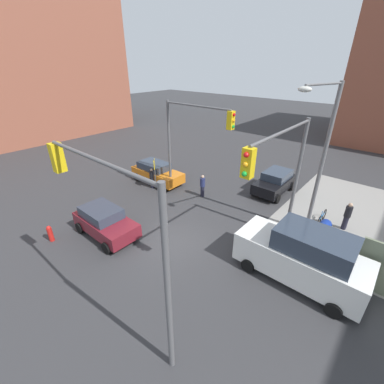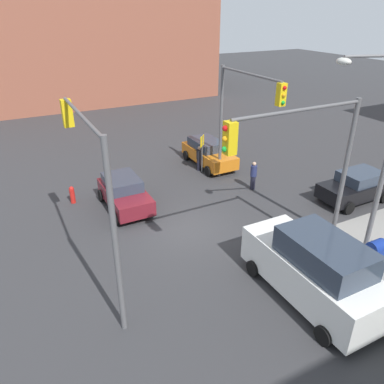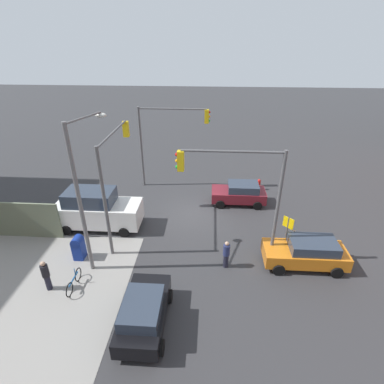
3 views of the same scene
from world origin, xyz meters
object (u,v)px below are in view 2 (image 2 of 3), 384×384
object	(u,v)px
traffic_signal_se_corner	(92,174)
van_white_delivery	(314,269)
pedestrian_crossing	(253,175)
traffic_signal_nw_corner	(242,108)
sedan_orange	(208,152)
traffic_signal_ne_corner	(305,159)
sedan_black	(356,186)
pedestrian_waiting	(199,158)
coupe_maroon	(124,193)
fire_hydrant	(72,194)
mailbox_blue	(375,255)
street_lamp_corner	(381,148)

from	to	relation	value
traffic_signal_se_corner	van_white_delivery	distance (m)	8.08
pedestrian_crossing	traffic_signal_nw_corner	bearing A→B (deg)	-140.06
sedan_orange	traffic_signal_ne_corner	bearing A→B (deg)	-12.53
sedan_black	pedestrian_waiting	distance (m)	9.17
coupe_maroon	pedestrian_crossing	size ratio (longest dim) A/B	2.38
fire_hydrant	sedan_orange	size ratio (longest dim) A/B	0.22
coupe_maroon	sedan_orange	xyz separation A→B (m)	(-3.09, 6.67, 0.00)
traffic_signal_se_corner	traffic_signal_ne_corner	size ratio (longest dim) A/B	1.00
traffic_signal_nw_corner	mailbox_blue	bearing A→B (deg)	3.29
traffic_signal_se_corner	traffic_signal_nw_corner	bearing A→B (deg)	118.54
coupe_maroon	van_white_delivery	distance (m)	10.14
fire_hydrant	sedan_black	xyz separation A→B (m)	(6.62, 13.39, 0.36)
mailbox_blue	sedan_black	size ratio (longest dim) A/B	0.37
traffic_signal_ne_corner	van_white_delivery	size ratio (longest dim) A/B	1.20
pedestrian_waiting	van_white_delivery	bearing A→B (deg)	-101.14
pedestrian_waiting	traffic_signal_ne_corner	bearing A→B (deg)	-99.67
traffic_signal_se_corner	van_white_delivery	world-z (taller)	traffic_signal_se_corner
traffic_signal_nw_corner	traffic_signal_se_corner	distance (m)	10.24
sedan_orange	van_white_delivery	bearing A→B (deg)	-13.30
traffic_signal_se_corner	sedan_black	xyz separation A→B (m)	(-0.78, 13.69, -3.79)
mailbox_blue	fire_hydrant	world-z (taller)	mailbox_blue
traffic_signal_nw_corner	pedestrian_crossing	distance (m)	3.86
traffic_signal_nw_corner	van_white_delivery	size ratio (longest dim) A/B	1.20
traffic_signal_ne_corner	sedan_black	xyz separation A→B (m)	(-2.88, 6.84, -3.80)
sedan_black	sedan_orange	distance (m)	9.10
pedestrian_waiting	traffic_signal_se_corner	bearing A→B (deg)	-137.01
traffic_signal_se_corner	sedan_orange	distance (m)	13.27
sedan_orange	street_lamp_corner	bearing A→B (deg)	3.48
sedan_black	pedestrian_crossing	size ratio (longest dim) A/B	2.34
traffic_signal_se_corner	pedestrian_crossing	world-z (taller)	traffic_signal_se_corner
traffic_signal_se_corner	street_lamp_corner	size ratio (longest dim) A/B	0.81
traffic_signal_ne_corner	mailbox_blue	distance (m)	4.99
street_lamp_corner	pedestrian_waiting	world-z (taller)	street_lamp_corner
mailbox_blue	van_white_delivery	xyz separation A→B (m)	(-0.01, -3.20, 0.52)
street_lamp_corner	coupe_maroon	bearing A→B (deg)	-138.50
sedan_orange	pedestrian_waiting	world-z (taller)	sedan_orange
pedestrian_crossing	sedan_black	bearing A→B (deg)	32.82
pedestrian_crossing	pedestrian_waiting	distance (m)	4.05
sedan_black	pedestrian_waiting	bearing A→B (deg)	-144.01
street_lamp_corner	van_white_delivery	world-z (taller)	street_lamp_corner
coupe_maroon	pedestrian_waiting	xyz separation A→B (m)	(-2.56, 5.71, -0.03)
mailbox_blue	sedan_orange	size ratio (longest dim) A/B	0.33
traffic_signal_se_corner	pedestrian_waiting	size ratio (longest dim) A/B	4.12
pedestrian_waiting	pedestrian_crossing	bearing A→B (deg)	-71.45
sedan_black	pedestrian_waiting	size ratio (longest dim) A/B	2.46
coupe_maroon	pedestrian_crossing	distance (m)	7.21
street_lamp_corner	coupe_maroon	size ratio (longest dim) A/B	2.03
traffic_signal_se_corner	sedan_orange	xyz separation A→B (m)	(-8.73, 9.26, -3.79)
fire_hydrant	coupe_maroon	size ratio (longest dim) A/B	0.24
street_lamp_corner	sedan_black	world-z (taller)	street_lamp_corner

